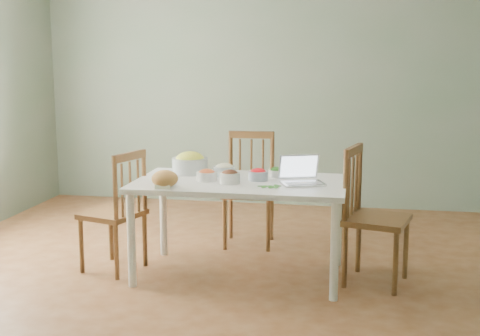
% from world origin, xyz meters
% --- Properties ---
extents(floor, '(5.00, 5.00, 0.00)m').
position_xyz_m(floor, '(0.00, 0.00, 0.00)').
color(floor, '#5B3316').
rests_on(floor, ground).
extents(wall_back, '(5.00, 0.00, 2.70)m').
position_xyz_m(wall_back, '(0.00, 2.50, 1.35)').
color(wall_back, slate).
rests_on(wall_back, ground).
extents(wall_front, '(5.00, 0.00, 2.70)m').
position_xyz_m(wall_front, '(0.00, -2.50, 1.35)').
color(wall_front, slate).
rests_on(wall_front, ground).
extents(dining_table, '(1.59, 0.90, 0.75)m').
position_xyz_m(dining_table, '(0.22, 0.05, 0.37)').
color(dining_table, white).
rests_on(dining_table, floor).
extents(chair_far, '(0.47, 0.45, 1.01)m').
position_xyz_m(chair_far, '(0.15, 0.86, 0.50)').
color(chair_far, brown).
rests_on(chair_far, floor).
extents(chair_left, '(0.51, 0.52, 0.96)m').
position_xyz_m(chair_left, '(-0.79, -0.00, 0.48)').
color(chair_left, brown).
rests_on(chair_left, floor).
extents(chair_right, '(0.53, 0.55, 1.03)m').
position_xyz_m(chair_right, '(1.25, 0.06, 0.51)').
color(chair_right, brown).
rests_on(chair_right, floor).
extents(bread_boule, '(0.25, 0.25, 0.13)m').
position_xyz_m(bread_boule, '(-0.27, -0.28, 0.81)').
color(bread_boule, tan).
rests_on(bread_boule, dining_table).
extents(butter_stick, '(0.11, 0.05, 0.03)m').
position_xyz_m(butter_stick, '(-0.27, -0.34, 0.76)').
color(butter_stick, '#F1EAC7').
rests_on(butter_stick, dining_table).
extents(bowl_squash, '(0.35, 0.35, 0.17)m').
position_xyz_m(bowl_squash, '(-0.23, 0.29, 0.83)').
color(bowl_squash, '#E3EA46').
rests_on(bowl_squash, dining_table).
extents(bowl_carrot, '(0.17, 0.17, 0.09)m').
position_xyz_m(bowl_carrot, '(-0.03, 0.02, 0.79)').
color(bowl_carrot, '#CD552F').
rests_on(bowl_carrot, dining_table).
extents(bowl_onion, '(0.18, 0.18, 0.10)m').
position_xyz_m(bowl_onion, '(0.06, 0.24, 0.79)').
color(bowl_onion, beige).
rests_on(bowl_onion, dining_table).
extents(bowl_mushroom, '(0.20, 0.20, 0.10)m').
position_xyz_m(bowl_mushroom, '(0.16, -0.05, 0.80)').
color(bowl_mushroom, '#352215').
rests_on(bowl_mushroom, dining_table).
extents(bowl_redpep, '(0.16, 0.16, 0.09)m').
position_xyz_m(bowl_redpep, '(0.35, 0.10, 0.79)').
color(bowl_redpep, red).
rests_on(bowl_redpep, dining_table).
extents(bowl_broccoli, '(0.13, 0.13, 0.08)m').
position_xyz_m(bowl_broccoli, '(0.47, 0.25, 0.79)').
color(bowl_broccoli, '#153510').
rests_on(bowl_broccoli, dining_table).
extents(flatbread, '(0.22, 0.22, 0.02)m').
position_xyz_m(flatbread, '(0.53, 0.38, 0.76)').
color(flatbread, tan).
rests_on(flatbread, dining_table).
extents(basil_bunch, '(0.19, 0.19, 0.02)m').
position_xyz_m(basil_bunch, '(0.47, -0.13, 0.76)').
color(basil_bunch, '#3A702B').
rests_on(basil_bunch, dining_table).
extents(laptop, '(0.38, 0.36, 0.21)m').
position_xyz_m(laptop, '(0.70, 0.01, 0.85)').
color(laptop, silver).
rests_on(laptop, dining_table).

